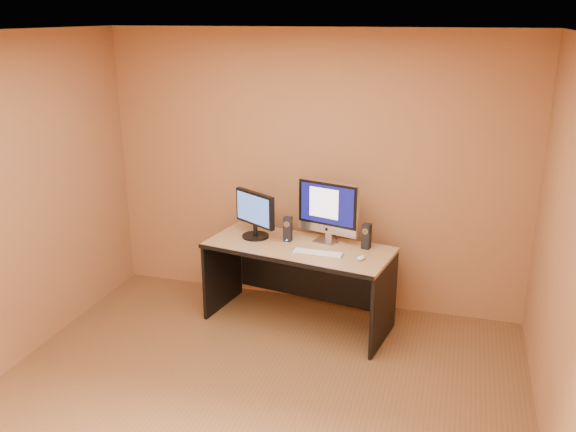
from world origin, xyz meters
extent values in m
plane|color=brown|center=(0.00, 0.00, 0.00)|extent=(4.00, 4.00, 0.00)
plane|color=white|center=(0.00, 0.00, 2.60)|extent=(4.00, 4.00, 0.00)
cube|color=silver|center=(0.22, 1.32, 0.77)|extent=(0.44, 0.13, 0.02)
ellipsoid|color=silver|center=(0.60, 1.29, 0.77)|extent=(0.09, 0.12, 0.04)
cylinder|color=black|center=(0.30, 1.71, 0.76)|extent=(0.08, 0.22, 0.01)
cylinder|color=black|center=(0.24, 1.76, 0.76)|extent=(0.12, 0.15, 0.01)
camera|label=1|loc=(1.33, -3.39, 2.71)|focal=38.00mm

